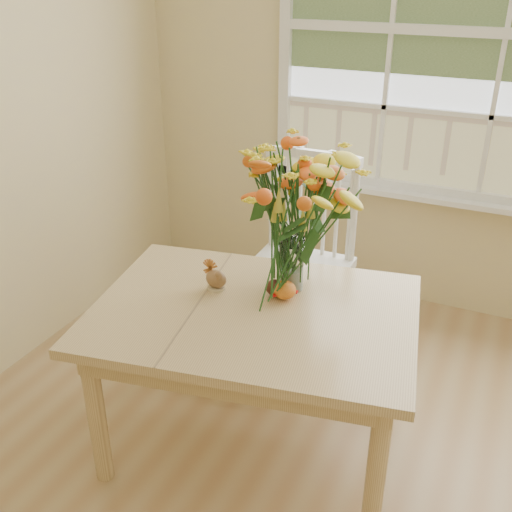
% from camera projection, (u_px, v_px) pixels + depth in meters
% --- Properties ---
extents(wall_back, '(4.00, 0.02, 2.70)m').
position_uv_depth(wall_back, '(500.00, 75.00, 2.96)').
color(wall_back, beige).
rests_on(wall_back, floor).
extents(window, '(2.42, 0.12, 1.74)m').
position_uv_depth(window, '(506.00, 37.00, 2.85)').
color(window, silver).
rests_on(window, wall_back).
extents(dining_table, '(1.37, 1.08, 0.66)m').
position_uv_depth(dining_table, '(254.00, 329.00, 2.34)').
color(dining_table, tan).
rests_on(dining_table, floor).
extents(windsor_chair, '(0.48, 0.46, 1.03)m').
position_uv_depth(windsor_chair, '(303.00, 249.00, 2.97)').
color(windsor_chair, white).
rests_on(windsor_chair, floor).
extents(flower_vase, '(0.47, 0.47, 0.56)m').
position_uv_depth(flower_vase, '(293.00, 211.00, 2.30)').
color(flower_vase, white).
rests_on(flower_vase, dining_table).
extents(pumpkin, '(0.09, 0.09, 0.07)m').
position_uv_depth(pumpkin, '(285.00, 291.00, 2.36)').
color(pumpkin, '#CC5318').
rests_on(pumpkin, dining_table).
extents(turkey_figurine, '(0.10, 0.08, 0.11)m').
position_uv_depth(turkey_figurine, '(216.00, 279.00, 2.42)').
color(turkey_figurine, '#CCB78C').
rests_on(turkey_figurine, dining_table).
extents(dark_gourd, '(0.13, 0.10, 0.06)m').
position_uv_depth(dark_gourd, '(274.00, 288.00, 2.38)').
color(dark_gourd, '#38160F').
rests_on(dark_gourd, dining_table).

